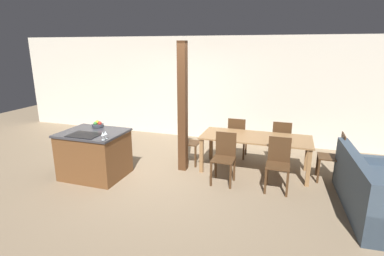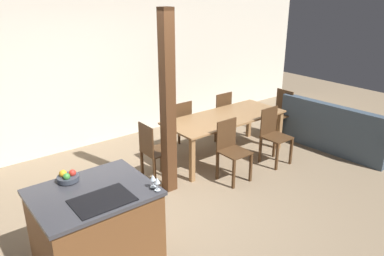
% 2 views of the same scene
% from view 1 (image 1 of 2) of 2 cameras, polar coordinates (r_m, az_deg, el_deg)
% --- Properties ---
extents(ground_plane, '(16.00, 16.00, 0.00)m').
position_cam_1_polar(ground_plane, '(6.00, -6.12, -8.79)').
color(ground_plane, '#847056').
extents(wall_back, '(11.20, 0.08, 2.70)m').
position_cam_1_polar(wall_back, '(8.07, 1.52, 7.54)').
color(wall_back, silver).
rests_on(wall_back, ground_plane).
extents(kitchen_island, '(1.16, 0.94, 0.90)m').
position_cam_1_polar(kitchen_island, '(6.04, -18.07, -4.74)').
color(kitchen_island, brown).
rests_on(kitchen_island, ground_plane).
extents(fruit_bowl, '(0.22, 0.22, 0.11)m').
position_cam_1_polar(fruit_bowl, '(6.22, -17.51, 0.65)').
color(fruit_bowl, '#383D47').
rests_on(fruit_bowl, kitchen_island).
extents(wine_glass_near, '(0.06, 0.06, 0.14)m').
position_cam_1_polar(wine_glass_near, '(5.28, -16.63, -1.17)').
color(wine_glass_near, silver).
rests_on(wine_glass_near, kitchen_island).
extents(wine_glass_middle, '(0.06, 0.06, 0.14)m').
position_cam_1_polar(wine_glass_middle, '(5.34, -16.17, -0.95)').
color(wine_glass_middle, silver).
rests_on(wine_glass_middle, kitchen_island).
extents(dining_table, '(2.12, 0.88, 0.73)m').
position_cam_1_polar(dining_table, '(6.03, 11.99, -2.41)').
color(dining_table, olive).
rests_on(dining_table, ground_plane).
extents(dining_chair_near_left, '(0.40, 0.40, 0.93)m').
position_cam_1_polar(dining_chair_near_left, '(5.52, 6.15, -5.46)').
color(dining_chair_near_left, '#472D19').
rests_on(dining_chair_near_left, ground_plane).
extents(dining_chair_near_right, '(0.40, 0.40, 0.93)m').
position_cam_1_polar(dining_chair_near_right, '(5.42, 16.10, -6.40)').
color(dining_chair_near_right, '#472D19').
rests_on(dining_chair_near_right, ground_plane).
extents(dining_chair_far_left, '(0.40, 0.40, 0.93)m').
position_cam_1_polar(dining_chair_far_left, '(6.76, 8.57, -1.62)').
color(dining_chair_far_left, '#472D19').
rests_on(dining_chair_far_left, ground_plane).
extents(dining_chair_far_right, '(0.40, 0.40, 0.93)m').
position_cam_1_polar(dining_chair_far_right, '(6.68, 16.65, -2.32)').
color(dining_chair_far_right, '#472D19').
rests_on(dining_chair_far_right, ground_plane).
extents(dining_chair_head_end, '(0.40, 0.40, 0.93)m').
position_cam_1_polar(dining_chair_head_end, '(6.37, -0.98, -2.51)').
color(dining_chair_head_end, '#472D19').
rests_on(dining_chair_head_end, ground_plane).
extents(dining_chair_foot_end, '(0.40, 0.40, 0.93)m').
position_cam_1_polar(dining_chair_foot_end, '(6.10, 25.41, -4.85)').
color(dining_chair_foot_end, '#472D19').
rests_on(dining_chair_foot_end, ground_plane).
extents(couch, '(0.92, 2.02, 0.87)m').
position_cam_1_polar(couch, '(5.35, 31.05, -10.72)').
color(couch, '#3D4C5B').
rests_on(couch, ground_plane).
extents(timber_post, '(0.16, 0.16, 2.54)m').
position_cam_1_polar(timber_post, '(5.84, -1.79, 3.75)').
color(timber_post, '#4C2D19').
rests_on(timber_post, ground_plane).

